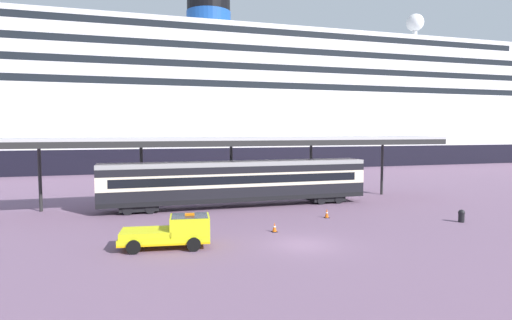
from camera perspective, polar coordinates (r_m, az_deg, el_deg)
name	(u,v)px	position (r m, az deg, el deg)	size (l,w,h in m)	color
ground_plane	(303,244)	(25.82, 6.48, -11.43)	(400.00, 400.00, 0.00)	slate
cruise_ship	(218,104)	(81.82, -5.25, 7.67)	(159.04, 22.15, 34.51)	black
platform_canopy	(237,140)	(37.66, -2.69, 2.72)	(41.54, 5.02, 6.28)	#B3B3B3
train_carriage	(238,181)	(37.52, -2.51, -2.94)	(23.95, 2.81, 4.11)	black
service_truck	(174,231)	(25.27, -11.20, -9.51)	(5.41, 2.74, 2.02)	yellow
traffic_cone_near	(274,227)	(28.61, 2.55, -9.21)	(0.36, 0.36, 0.65)	black
traffic_cone_mid	(201,228)	(28.40, -7.57, -9.25)	(0.36, 0.36, 0.74)	black
traffic_cone_far	(327,213)	(33.53, 9.68, -7.23)	(0.36, 0.36, 0.72)	black
quay_bollard	(461,215)	(35.09, 26.34, -6.82)	(0.48, 0.48, 0.96)	black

